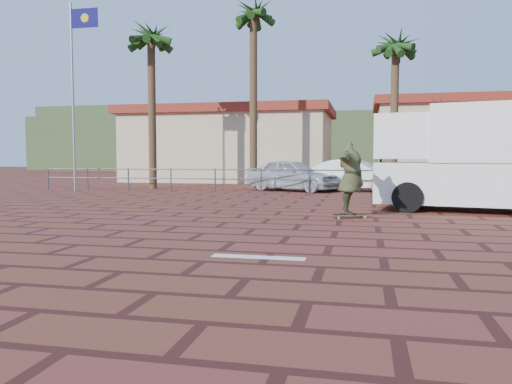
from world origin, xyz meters
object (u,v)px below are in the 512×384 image
car_white (355,175)px  car_silver (292,175)px  skateboarder (351,178)px  longboard (350,215)px  campervan (486,156)px

car_white → car_silver: bearing=119.2°
skateboarder → car_silver: 9.80m
skateboarder → car_white: 9.95m
longboard → skateboarder: (0.00, -0.00, 0.89)m
longboard → car_white: size_ratio=0.23×
campervan → car_silver: (-6.29, 7.09, -0.81)m
longboard → car_white: 9.97m
campervan → car_white: bearing=126.1°
skateboarder → campervan: bearing=-52.8°
skateboarder → car_silver: size_ratio=0.53×
car_silver → car_white: 2.76m
longboard → campervan: 4.44m
longboard → car_white: (-0.07, 9.95, 0.61)m
longboard → car_white: bearing=66.0°
longboard → skateboarder: 0.89m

